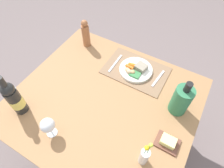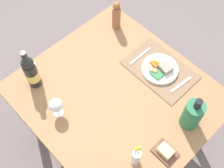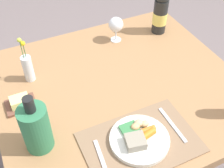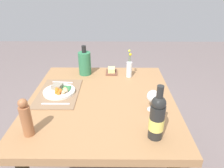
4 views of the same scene
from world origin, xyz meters
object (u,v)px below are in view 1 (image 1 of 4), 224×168
(fork, at_px, (158,78))
(cooler_bottle, at_px, (181,100))
(dining_table, at_px, (105,107))
(wine_bottle, at_px, (14,98))
(pepper_mill, at_px, (86,34))
(knife, at_px, (115,63))
(butter_dish, at_px, (168,142))
(wine_glass, at_px, (48,125))
(flower_vase, at_px, (144,156))
(dinner_plate, at_px, (136,69))

(fork, height_order, cooler_bottle, cooler_bottle)
(dining_table, xyz_separation_m, wine_bottle, (0.41, 0.31, 0.21))
(pepper_mill, bearing_deg, dining_table, 136.06)
(dining_table, relative_size, cooler_bottle, 4.36)
(knife, height_order, butter_dish, butter_dish)
(wine_glass, bearing_deg, knife, -94.59)
(wine_glass, xyz_separation_m, wine_bottle, (0.26, -0.03, 0.03))
(cooler_bottle, relative_size, flower_vase, 1.08)
(fork, relative_size, wine_bottle, 0.55)
(dining_table, relative_size, wine_glass, 8.03)
(dining_table, xyz_separation_m, knife, (0.09, -0.31, 0.09))
(dinner_plate, bearing_deg, wine_glass, 71.94)
(dining_table, bearing_deg, butter_dish, 171.46)
(wine_glass, xyz_separation_m, cooler_bottle, (-0.57, -0.51, 0.01))
(wine_glass, distance_m, flower_vase, 0.53)
(knife, relative_size, wine_bottle, 0.62)
(pepper_mill, xyz_separation_m, flower_vase, (-0.76, 0.60, -0.03))
(dinner_plate, distance_m, flower_vase, 0.62)
(fork, relative_size, flower_vase, 0.71)
(dining_table, height_order, wine_glass, wine_glass)
(pepper_mill, bearing_deg, flower_vase, 141.78)
(cooler_bottle, bearing_deg, wine_bottle, 30.08)
(dining_table, distance_m, knife, 0.34)
(fork, relative_size, knife, 0.89)
(dinner_plate, bearing_deg, cooler_bottle, 157.12)
(pepper_mill, bearing_deg, dinner_plate, 172.36)
(wine_glass, distance_m, pepper_mill, 0.76)
(knife, relative_size, cooler_bottle, 0.74)
(dining_table, distance_m, pepper_mill, 0.58)
(dining_table, height_order, dinner_plate, dinner_plate)
(wine_bottle, bearing_deg, cooler_bottle, -149.92)
(butter_dish, bearing_deg, cooler_bottle, -83.91)
(dinner_plate, xyz_separation_m, wine_glass, (0.21, 0.66, 0.08))
(dinner_plate, distance_m, knife, 0.16)
(dinner_plate, distance_m, fork, 0.17)
(cooler_bottle, height_order, wine_bottle, wine_bottle)
(butter_dish, bearing_deg, dinner_plate, -45.41)
(wine_glass, height_order, flower_vase, flower_vase)
(fork, xyz_separation_m, wine_glass, (0.38, 0.67, 0.09))
(butter_dish, bearing_deg, fork, -61.92)
(wine_bottle, height_order, flower_vase, wine_bottle)
(wine_glass, bearing_deg, butter_dish, -155.38)
(wine_bottle, distance_m, flower_vase, 0.78)
(knife, bearing_deg, pepper_mill, -13.28)
(dining_table, distance_m, wine_glass, 0.41)
(dining_table, height_order, pepper_mill, pepper_mill)
(dining_table, height_order, wine_bottle, wine_bottle)
(cooler_bottle, height_order, butter_dish, cooler_bottle)
(cooler_bottle, height_order, pepper_mill, cooler_bottle)
(dining_table, height_order, butter_dish, butter_dish)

